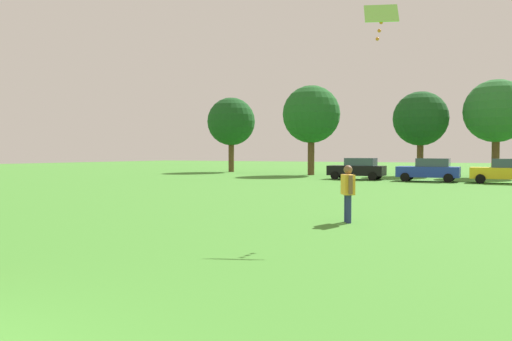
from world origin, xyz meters
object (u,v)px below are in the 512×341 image
Objects in this scene: tree_far_left at (231,122)px; tree_center_left at (421,119)px; parked_car_black_0 at (358,169)px; parked_car_blue_1 at (429,170)px; parked_car_yellow_2 at (506,171)px; tree_left at (311,115)px; kite at (381,17)px; adult_bystander at (348,189)px; tree_center_right at (496,111)px.

tree_center_left is (19.99, -0.63, -0.36)m from tree_far_left.
parked_car_black_0 is 0.53× the size of tree_far_left.
parked_car_blue_1 is 9.96m from tree_center_left.
parked_car_yellow_2 is at bearing 177.50° from parked_car_black_0.
kite is at bearing -66.44° from tree_left.
parked_car_blue_1 is at bearing -1.35° from parked_car_yellow_2.
parked_car_yellow_2 is (4.42, 22.91, -0.15)m from adult_bystander.
parked_car_black_0 is 1.00× the size of parked_car_blue_1.
parked_car_black_0 is 19.41m from tree_far_left.
tree_center_right is at bearing -1.07° from tree_far_left.
tree_center_right reaches higher than tree_far_left.
parked_car_blue_1 and parked_car_yellow_2 have the same top height.
parked_car_black_0 is 1.00× the size of parked_car_yellow_2.
tree_left reaches higher than parked_car_yellow_2.
adult_bystander is 0.39× the size of parked_car_yellow_2.
adult_bystander reaches higher than parked_car_black_0.
kite is 0.13× the size of tree_far_left.
parked_car_black_0 is (-5.90, 23.36, -0.15)m from adult_bystander.
tree_center_right is at bearing -85.49° from parked_car_yellow_2.
parked_car_black_0 is at bearing -112.42° from tree_center_left.
parked_car_blue_1 is 0.53× the size of tree_far_left.
tree_center_right is at bearing 10.24° from tree_left.
kite is at bearing 106.20° from parked_car_black_0.
tree_left is at bearing -17.43° from tree_far_left.
tree_left is 1.10× the size of tree_center_left.
tree_far_left is 0.98× the size of tree_center_right.
adult_bystander is at bearing -55.39° from tree_far_left.
kite is 32.40m from tree_center_left.
parked_car_blue_1 is 24.26m from tree_far_left.
kite reaches higher than adult_bystander.
tree_left is at bearing -20.94° from parked_car_yellow_2.
tree_center_right is (9.60, 8.60, 4.75)m from parked_car_black_0.
tree_center_left is (-6.83, 8.91, 4.29)m from parked_car_yellow_2.
parked_car_black_0 is at bearing -28.85° from tree_far_left.
tree_center_left reaches higher than parked_car_yellow_2.
parked_car_black_0 is at bearing -2.50° from parked_car_yellow_2.
tree_left reaches higher than tree_center_right.
tree_center_right reaches higher than parked_car_blue_1.
adult_bystander is at bearing 91.33° from parked_car_blue_1.
adult_bystander is 4.92m from kite.
tree_far_left is 0.97× the size of tree_left.
parked_car_black_0 is (-6.90, 23.75, -4.95)m from kite.
kite is at bearing -140.17° from adult_bystander.
tree_left reaches higher than parked_car_black_0.
tree_left is (-16.29, 6.24, 4.83)m from parked_car_yellow_2.
parked_car_black_0 is at bearing -44.06° from tree_left.
kite is at bearing -83.95° from tree_center_left.
tree_center_right is at bearing -115.42° from parked_car_blue_1.
adult_bystander is at bearing 79.08° from parked_car_yellow_2.
tree_center_right is at bearing -138.16° from parked_car_black_0.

